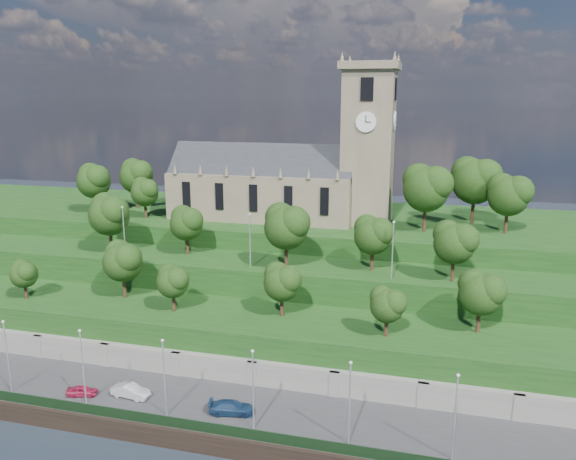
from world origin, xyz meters
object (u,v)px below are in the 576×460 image
(car_middle, at_px, (130,391))
(car_right, at_px, (232,407))
(car_left, at_px, (82,391))
(church, at_px, (290,176))

(car_middle, distance_m, car_right, 12.58)
(car_left, height_order, car_right, car_right)
(car_left, xyz_separation_m, car_right, (18.17, 0.81, 0.13))
(car_middle, height_order, car_right, car_middle)
(church, bearing_deg, car_left, -108.60)
(car_left, bearing_deg, car_middle, -93.11)
(church, height_order, car_right, church)
(car_left, distance_m, car_right, 18.19)
(church, distance_m, car_left, 48.72)
(car_middle, relative_size, car_right, 0.92)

